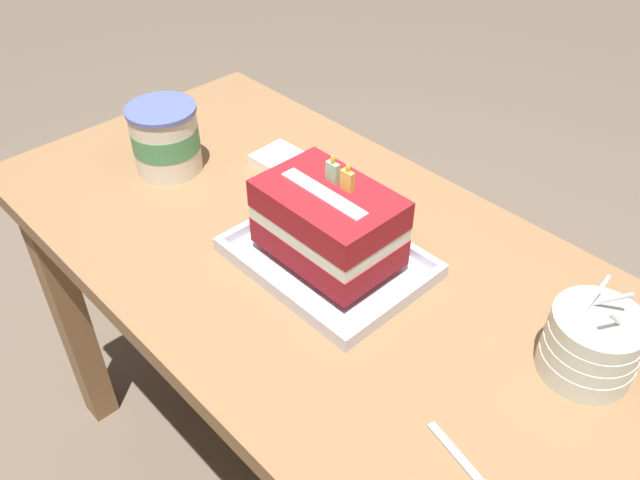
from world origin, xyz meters
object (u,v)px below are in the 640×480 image
(bowl_stack, at_px, (591,344))
(ice_cream_tub, at_px, (165,138))
(napkin_pile, at_px, (281,160))
(birthday_cake, at_px, (328,222))
(foil_tray, at_px, (328,260))
(serving_spoon_near_tray, at_px, (476,475))

(bowl_stack, relative_size, ice_cream_tub, 1.10)
(bowl_stack, xyz_separation_m, napkin_pile, (-0.64, 0.03, -0.04))
(birthday_cake, xyz_separation_m, napkin_pile, (-0.26, 0.13, -0.07))
(birthday_cake, relative_size, ice_cream_tub, 1.63)
(birthday_cake, xyz_separation_m, ice_cream_tub, (-0.40, -0.03, -0.02))
(birthday_cake, distance_m, ice_cream_tub, 0.40)
(foil_tray, height_order, birthday_cake, birthday_cake)
(birthday_cake, distance_m, napkin_pile, 0.30)
(birthday_cake, distance_m, serving_spoon_near_tray, 0.41)
(bowl_stack, distance_m, napkin_pile, 0.64)
(foil_tray, xyz_separation_m, serving_spoon_near_tray, (0.38, -0.13, -0.00))
(bowl_stack, bearing_deg, ice_cream_tub, -170.81)
(napkin_pile, bearing_deg, serving_spoon_near_tray, -22.28)
(serving_spoon_near_tray, bearing_deg, birthday_cake, 160.70)
(birthday_cake, relative_size, serving_spoon_near_tray, 1.79)
(foil_tray, relative_size, ice_cream_tub, 2.33)
(bowl_stack, distance_m, serving_spoon_near_tray, 0.23)
(serving_spoon_near_tray, bearing_deg, bowl_stack, 89.39)
(birthday_cake, bearing_deg, foil_tray, -90.00)
(birthday_cake, relative_size, napkin_pile, 2.19)
(bowl_stack, height_order, serving_spoon_near_tray, bowl_stack)
(birthday_cake, bearing_deg, serving_spoon_near_tray, -19.30)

